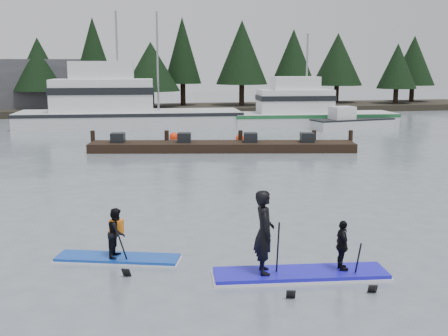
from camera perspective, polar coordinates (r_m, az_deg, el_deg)
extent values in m
plane|color=slate|center=(13.41, 5.65, -9.19)|extent=(160.00, 160.00, 0.00)
cube|color=#2D281E|center=(54.30, -8.33, 5.90)|extent=(70.00, 8.00, 0.60)
cube|color=silver|center=(41.88, -9.48, 4.29)|extent=(16.33, 5.88, 2.13)
cube|color=white|center=(41.83, -12.22, 7.24)|extent=(7.46, 3.84, 2.31)
cylinder|color=gray|center=(41.69, -10.79, 10.56)|extent=(0.14, 0.14, 7.08)
cube|color=silver|center=(43.01, 9.05, 4.43)|extent=(12.40, 4.59, 1.73)
cube|color=white|center=(42.49, 7.22, 6.75)|extent=(5.67, 3.00, 1.73)
cylinder|color=gray|center=(42.62, 8.41, 9.48)|extent=(0.14, 0.14, 5.81)
cube|color=silver|center=(41.26, 12.91, 4.41)|extent=(6.23, 2.84, 0.70)
cube|color=black|center=(29.71, -0.19, 2.19)|extent=(14.02, 4.70, 0.46)
sphere|color=#FB310C|center=(34.62, -5.12, 2.94)|extent=(0.54, 0.54, 0.54)
sphere|color=#FB310C|center=(33.75, 1.62, 2.78)|extent=(0.51, 0.51, 0.51)
sphere|color=#FB310C|center=(42.41, 13.05, 4.09)|extent=(0.48, 0.48, 0.48)
cube|color=#1343B7|center=(13.47, -10.75, -9.01)|extent=(2.92, 1.56, 0.11)
imported|color=black|center=(13.28, -10.84, -6.44)|extent=(0.59, 0.67, 1.15)
cube|color=orange|center=(13.24, -10.86, -5.87)|extent=(0.35, 0.28, 0.32)
cylinder|color=black|center=(13.15, -9.99, -8.71)|extent=(0.42, 0.79, 1.46)
cube|color=#1B16D6|center=(12.38, 7.77, -10.62)|extent=(3.80, 1.34, 0.13)
imported|color=black|center=(11.92, 4.11, -6.49)|extent=(0.51, 0.70, 1.80)
cylinder|color=black|center=(11.89, 5.45, -8.76)|extent=(0.30, 0.96, 1.68)
imported|color=black|center=(12.41, 11.93, -7.70)|extent=(0.35, 0.67, 1.10)
cylinder|color=black|center=(12.44, 13.26, -10.00)|extent=(0.26, 0.83, 1.44)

